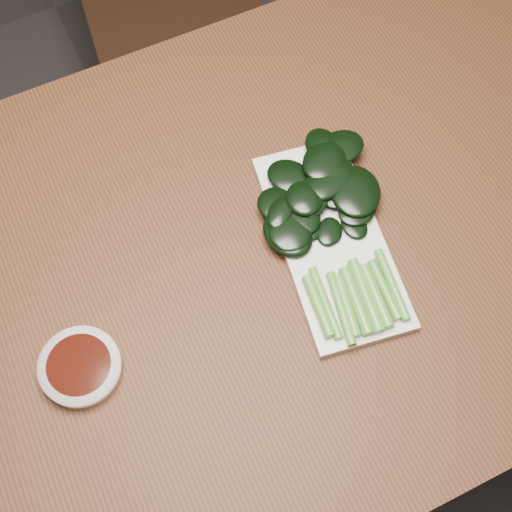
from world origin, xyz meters
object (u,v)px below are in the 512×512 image
object	(u,v)px
table	(228,282)
sauce_bowl	(81,367)
gai_lan	(324,209)
serving_plate	(331,241)

from	to	relation	value
table	sauce_bowl	bearing A→B (deg)	-165.22
sauce_bowl	gai_lan	bearing A→B (deg)	9.34
sauce_bowl	gai_lan	size ratio (longest dim) A/B	0.33
table	serving_plate	bearing A→B (deg)	-14.37
serving_plate	gai_lan	size ratio (longest dim) A/B	1.05
sauce_bowl	serving_plate	bearing A→B (deg)	3.68
table	gai_lan	xyz separation A→B (m)	(0.15, 0.00, 0.10)
table	serving_plate	size ratio (longest dim) A/B	4.27
table	gai_lan	world-z (taller)	gai_lan
table	sauce_bowl	distance (m)	0.25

